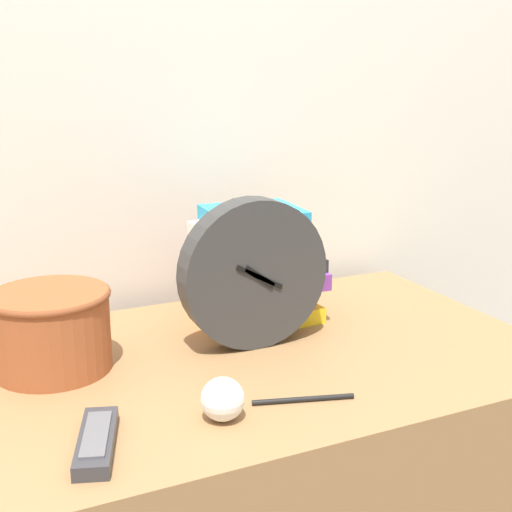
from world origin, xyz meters
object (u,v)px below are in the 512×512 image
desk_clock (254,274)px  book_stack (257,266)px  pen (303,399)px  basket (51,328)px  tv_remote (97,441)px  crumpled_paper_ball (223,399)px

desk_clock → book_stack: size_ratio=1.13×
book_stack → pen: (-0.09, -0.35, -0.10)m
basket → tv_remote: 0.28m
pen → tv_remote: bearing=-179.8°
basket → crumpled_paper_ball: basket is taller
desk_clock → basket: bearing=172.0°
basket → crumpled_paper_ball: 0.33m
book_stack → basket: book_stack is taller
book_stack → tv_remote: book_stack is taller
crumpled_paper_ball → tv_remote: bearing=-179.2°
basket → tv_remote: size_ratio=1.21×
book_stack → crumpled_paper_ball: 0.41m
book_stack → basket: 0.41m
tv_remote → crumpled_paper_ball: (0.18, 0.00, 0.02)m
desk_clock → crumpled_paper_ball: (-0.15, -0.23, -0.10)m
basket → tv_remote: (0.01, -0.28, -0.06)m
book_stack → tv_remote: size_ratio=1.44×
desk_clock → tv_remote: desk_clock is taller
book_stack → pen: bearing=-104.2°
basket → book_stack: bearing=10.0°
basket → tv_remote: basket is taller
basket → desk_clock: bearing=-8.0°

